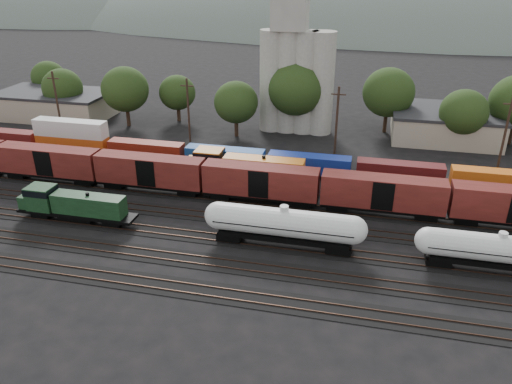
% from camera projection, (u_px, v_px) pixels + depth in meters
% --- Properties ---
extents(ground, '(600.00, 600.00, 0.00)m').
position_uv_depth(ground, '(222.00, 217.00, 62.20)').
color(ground, black).
extents(tracks, '(180.00, 33.20, 0.20)m').
position_uv_depth(tracks, '(221.00, 217.00, 62.18)').
color(tracks, black).
rests_on(tracks, ground).
extents(green_locomotive, '(15.02, 2.65, 3.98)m').
position_uv_depth(green_locomotive, '(70.00, 204.00, 60.43)').
color(green_locomotive, black).
rests_on(green_locomotive, ground).
extents(tank_car_a, '(18.15, 3.25, 4.76)m').
position_uv_depth(tank_car_a, '(284.00, 224.00, 54.81)').
color(tank_car_a, silver).
rests_on(tank_car_a, ground).
extents(tank_car_b, '(16.65, 2.98, 4.36)m').
position_uv_depth(tank_car_b, '(500.00, 250.00, 50.36)').
color(tank_car_b, silver).
rests_on(tank_car_b, ground).
extents(orange_locomotive, '(18.72, 3.12, 4.68)m').
position_uv_depth(orange_locomotive, '(242.00, 168.00, 69.86)').
color(orange_locomotive, black).
rests_on(orange_locomotive, ground).
extents(boxcar_string, '(153.60, 2.90, 4.20)m').
position_uv_depth(boxcar_string, '(204.00, 176.00, 66.05)').
color(boxcar_string, black).
rests_on(boxcar_string, ground).
extents(container_wall, '(160.00, 2.60, 5.80)m').
position_uv_depth(container_wall, '(243.00, 157.00, 74.67)').
color(container_wall, black).
rests_on(container_wall, ground).
extents(grain_silo, '(13.40, 5.00, 29.00)m').
position_uv_depth(grain_silo, '(296.00, 70.00, 88.41)').
color(grain_silo, '#A4A196').
rests_on(grain_silo, ground).
extents(industrial_sheds, '(119.38, 17.26, 5.10)m').
position_uv_depth(industrial_sheds, '(312.00, 120.00, 90.79)').
color(industrial_sheds, '#9E937F').
rests_on(industrial_sheds, ground).
extents(tree_band, '(165.43, 22.58, 13.05)m').
position_uv_depth(tree_band, '(328.00, 95.00, 88.93)').
color(tree_band, black).
rests_on(tree_band, ground).
extents(utility_poles, '(122.20, 0.36, 12.00)m').
position_uv_depth(utility_poles, '(260.00, 119.00, 78.91)').
color(utility_poles, black).
rests_on(utility_poles, ground).
extents(distant_hills, '(860.00, 286.00, 130.00)m').
position_uv_depth(distant_hills, '(387.00, 50.00, 295.01)').
color(distant_hills, '#59665B').
rests_on(distant_hills, ground).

